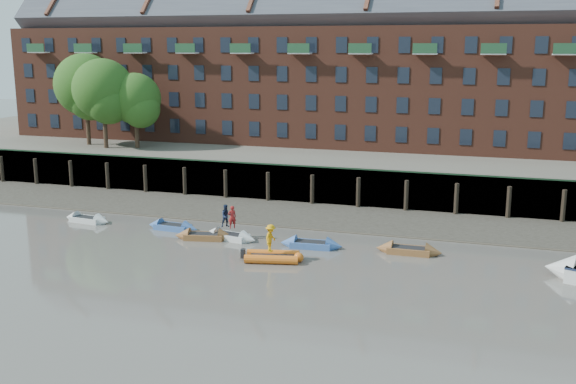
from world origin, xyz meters
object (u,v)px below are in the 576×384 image
at_px(person_rib_crew, 271,238).
at_px(person_rower_b, 226,216).
at_px(rowboat_2, 204,236).
at_px(rowboat_4, 311,244).
at_px(person_rower_a, 232,217).
at_px(rowboat_0, 87,219).
at_px(rowboat_3, 230,236).
at_px(rib_tender, 275,257).
at_px(rowboat_1, 173,227).
at_px(rowboat_6, 409,250).

bearing_deg(person_rib_crew, person_rower_b, 54.07).
distance_m(rowboat_2, rowboat_4, 7.72).
height_order(person_rower_a, person_rower_b, person_rower_b).
distance_m(rowboat_0, person_rower_b, 12.12).
height_order(rowboat_2, person_rib_crew, person_rib_crew).
bearing_deg(person_rib_crew, rowboat_0, 78.27).
bearing_deg(rowboat_3, rib_tender, -27.97).
bearing_deg(rib_tender, rowboat_1, 141.52).
height_order(rowboat_1, rowboat_4, rowboat_4).
distance_m(rowboat_1, rowboat_3, 5.13).
bearing_deg(rowboat_4, person_rower_b, 172.14).
bearing_deg(rowboat_1, rowboat_6, 2.28).
xyz_separation_m(rowboat_2, person_rower_a, (1.88, 0.62, 1.40)).
distance_m(rowboat_0, rowboat_3, 12.41).
xyz_separation_m(rowboat_1, person_rib_crew, (9.31, -4.74, 1.27)).
bearing_deg(rowboat_4, rowboat_3, 174.47).
distance_m(rowboat_4, person_rower_b, 6.52).
bearing_deg(person_rib_crew, rowboat_3, 53.79).
xyz_separation_m(rib_tender, person_rib_crew, (-0.25, -0.01, 1.21)).
distance_m(rowboat_6, rib_tender, 8.91).
bearing_deg(rowboat_3, person_rower_a, 41.14).
bearing_deg(rowboat_0, rowboat_3, 0.90).
distance_m(rowboat_6, person_rib_crew, 9.23).
xyz_separation_m(rowboat_4, rib_tender, (-1.44, -3.47, 0.06)).
bearing_deg(rowboat_2, rowboat_1, 142.97).
bearing_deg(person_rower_a, person_rib_crew, 101.23).
relative_size(rowboat_4, person_rib_crew, 2.45).
bearing_deg(rowboat_6, rowboat_0, 178.02).
xyz_separation_m(rowboat_6, rib_tender, (-7.92, -4.10, 0.06)).
bearing_deg(rowboat_1, rib_tender, -21.96).
height_order(rowboat_2, person_rower_a, person_rower_a).
distance_m(rowboat_1, person_rower_a, 5.45).
height_order(rowboat_1, person_rower_a, person_rower_a).
xyz_separation_m(rowboat_1, person_rower_a, (5.17, -1.00, 1.41)).
relative_size(rowboat_6, person_rib_crew, 2.44).
bearing_deg(rowboat_4, person_rib_crew, -119.81).
bearing_deg(rowboat_3, person_rib_crew, -29.63).
height_order(person_rower_b, person_rib_crew, person_rower_b).
relative_size(rowboat_1, rib_tender, 1.10).
relative_size(person_rower_a, person_rib_crew, 0.91).
bearing_deg(person_rower_a, rowboat_4, 140.74).
bearing_deg(rowboat_3, rowboat_2, -152.28).
relative_size(rowboat_2, rowboat_6, 1.02).
relative_size(rowboat_3, rib_tender, 1.14).
relative_size(rowboat_3, rowboat_4, 0.99).
bearing_deg(rowboat_4, rowboat_1, 169.60).
distance_m(rowboat_3, person_rower_b, 1.48).
distance_m(rowboat_1, rib_tender, 10.67).
bearing_deg(rowboat_1, rowboat_2, -21.74).
bearing_deg(rowboat_2, person_rower_a, 7.22).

